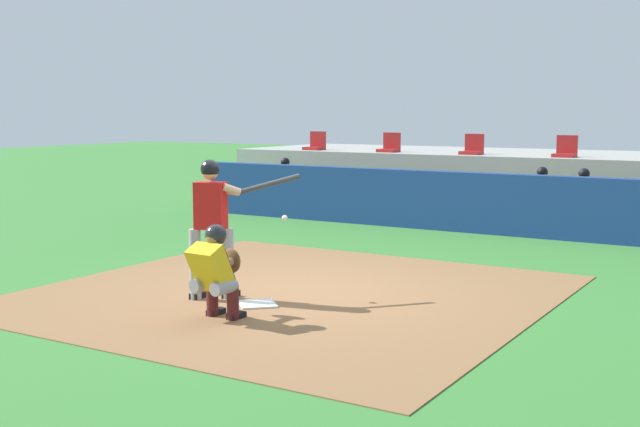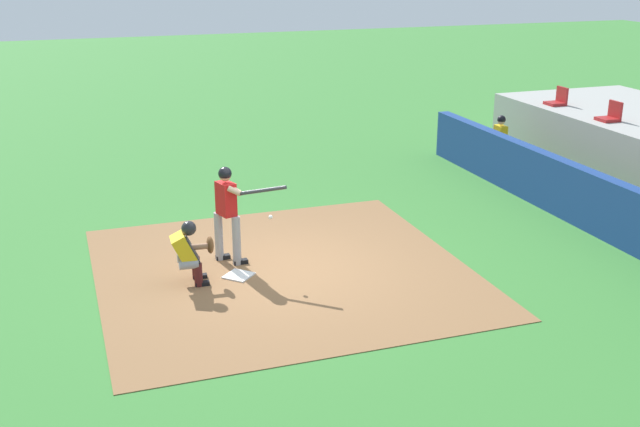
{
  "view_description": "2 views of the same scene",
  "coord_description": "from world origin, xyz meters",
  "px_view_note": "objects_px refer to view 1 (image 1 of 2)",
  "views": [
    {
      "loc": [
        5.83,
        -8.89,
        2.41
      ],
      "look_at": [
        0.0,
        0.7,
        1.0
      ],
      "focal_mm": 45.81,
      "sensor_mm": 36.0,
      "label": 1
    },
    {
      "loc": [
        12.25,
        -3.51,
        5.43
      ],
      "look_at": [
        0.0,
        0.7,
        1.0
      ],
      "focal_mm": 43.65,
      "sensor_mm": 36.0,
      "label": 2
    }
  ],
  "objects_px": {
    "dugout_player_2": "(581,200)",
    "stadium_seat_2": "(472,149)",
    "dugout_player_0": "(282,184)",
    "stadium_seat_3": "(565,151)",
    "home_plate": "(257,304)",
    "stadium_seat_0": "(316,145)",
    "batter_at_plate": "(213,220)",
    "stadium_seat_1": "(390,147)",
    "dugout_player_1": "(540,198)",
    "catcher_crouched": "(216,268)"
  },
  "relations": [
    {
      "from": "dugout_player_2",
      "to": "stadium_seat_2",
      "type": "bearing_deg",
      "value": 146.22
    },
    {
      "from": "dugout_player_0",
      "to": "stadium_seat_3",
      "type": "distance_m",
      "value": 6.57
    },
    {
      "from": "home_plate",
      "to": "stadium_seat_0",
      "type": "xyz_separation_m",
      "value": [
        -5.42,
        10.18,
        1.51
      ]
    },
    {
      "from": "dugout_player_2",
      "to": "stadium_seat_3",
      "type": "xyz_separation_m",
      "value": [
        -0.88,
        2.03,
        0.86
      ]
    },
    {
      "from": "batter_at_plate",
      "to": "stadium_seat_2",
      "type": "distance_m",
      "value": 10.2
    },
    {
      "from": "dugout_player_2",
      "to": "stadium_seat_1",
      "type": "distance_m",
      "value": 5.66
    },
    {
      "from": "dugout_player_1",
      "to": "stadium_seat_2",
      "type": "height_order",
      "value": "stadium_seat_2"
    },
    {
      "from": "catcher_crouched",
      "to": "stadium_seat_0",
      "type": "bearing_deg",
      "value": 116.26
    },
    {
      "from": "home_plate",
      "to": "dugout_player_1",
      "type": "distance_m",
      "value": 8.25
    },
    {
      "from": "dugout_player_0",
      "to": "home_plate",
      "type": "bearing_deg",
      "value": -57.93
    },
    {
      "from": "dugout_player_2",
      "to": "stadium_seat_1",
      "type": "relative_size",
      "value": 2.71
    },
    {
      "from": "stadium_seat_2",
      "to": "dugout_player_1",
      "type": "bearing_deg",
      "value": -42.54
    },
    {
      "from": "stadium_seat_0",
      "to": "stadium_seat_1",
      "type": "distance_m",
      "value": 2.17
    },
    {
      "from": "dugout_player_0",
      "to": "stadium_seat_0",
      "type": "relative_size",
      "value": 2.71
    },
    {
      "from": "catcher_crouched",
      "to": "stadium_seat_1",
      "type": "bearing_deg",
      "value": 106.5
    },
    {
      "from": "dugout_player_0",
      "to": "dugout_player_1",
      "type": "relative_size",
      "value": 1.0
    },
    {
      "from": "batter_at_plate",
      "to": "stadium_seat_3",
      "type": "distance_m",
      "value": 10.34
    },
    {
      "from": "batter_at_plate",
      "to": "stadium_seat_2",
      "type": "bearing_deg",
      "value": 92.28
    },
    {
      "from": "dugout_player_1",
      "to": "stadium_seat_2",
      "type": "relative_size",
      "value": 2.71
    },
    {
      "from": "stadium_seat_3",
      "to": "dugout_player_0",
      "type": "bearing_deg",
      "value": -161.79
    },
    {
      "from": "stadium_seat_1",
      "to": "dugout_player_0",
      "type": "bearing_deg",
      "value": -132.31
    },
    {
      "from": "home_plate",
      "to": "stadium_seat_1",
      "type": "bearing_deg",
      "value": 107.71
    },
    {
      "from": "catcher_crouched",
      "to": "stadium_seat_0",
      "type": "distance_m",
      "value": 12.29
    },
    {
      "from": "home_plate",
      "to": "dugout_player_0",
      "type": "distance_m",
      "value": 9.63
    },
    {
      "from": "stadium_seat_1",
      "to": "stadium_seat_3",
      "type": "bearing_deg",
      "value": 0.0
    },
    {
      "from": "stadium_seat_0",
      "to": "stadium_seat_3",
      "type": "distance_m",
      "value": 6.5
    },
    {
      "from": "dugout_player_1",
      "to": "stadium_seat_2",
      "type": "xyz_separation_m",
      "value": [
        -2.22,
        2.03,
        0.86
      ]
    },
    {
      "from": "dugout_player_0",
      "to": "stadium_seat_0",
      "type": "height_order",
      "value": "stadium_seat_0"
    },
    {
      "from": "dugout_player_2",
      "to": "stadium_seat_1",
      "type": "bearing_deg",
      "value": 158.66
    },
    {
      "from": "batter_at_plate",
      "to": "stadium_seat_3",
      "type": "bearing_deg",
      "value": 80.18
    },
    {
      "from": "dugout_player_1",
      "to": "stadium_seat_2",
      "type": "bearing_deg",
      "value": 137.46
    },
    {
      "from": "catcher_crouched",
      "to": "stadium_seat_2",
      "type": "bearing_deg",
      "value": 95.66
    },
    {
      "from": "dugout_player_1",
      "to": "dugout_player_2",
      "type": "relative_size",
      "value": 1.0
    },
    {
      "from": "batter_at_plate",
      "to": "catcher_crouched",
      "type": "distance_m",
      "value": 1.14
    },
    {
      "from": "stadium_seat_1",
      "to": "stadium_seat_2",
      "type": "bearing_deg",
      "value": 0.0
    },
    {
      "from": "catcher_crouched",
      "to": "stadium_seat_3",
      "type": "distance_m",
      "value": 11.08
    },
    {
      "from": "catcher_crouched",
      "to": "stadium_seat_2",
      "type": "xyz_separation_m",
      "value": [
        -1.09,
        10.99,
        0.93
      ]
    },
    {
      "from": "catcher_crouched",
      "to": "stadium_seat_1",
      "type": "xyz_separation_m",
      "value": [
        -3.26,
        10.99,
        0.93
      ]
    },
    {
      "from": "dugout_player_0",
      "to": "dugout_player_2",
      "type": "distance_m",
      "value": 7.06
    },
    {
      "from": "dugout_player_2",
      "to": "stadium_seat_3",
      "type": "height_order",
      "value": "stadium_seat_3"
    },
    {
      "from": "stadium_seat_2",
      "to": "dugout_player_2",
      "type": "bearing_deg",
      "value": -33.78
    },
    {
      "from": "dugout_player_0",
      "to": "catcher_crouched",
      "type": "bearing_deg",
      "value": -60.3
    },
    {
      "from": "home_plate",
      "to": "dugout_player_0",
      "type": "relative_size",
      "value": 0.34
    },
    {
      "from": "stadium_seat_3",
      "to": "dugout_player_2",
      "type": "bearing_deg",
      "value": -66.72
    },
    {
      "from": "stadium_seat_0",
      "to": "stadium_seat_1",
      "type": "relative_size",
      "value": 1.0
    },
    {
      "from": "stadium_seat_2",
      "to": "stadium_seat_3",
      "type": "height_order",
      "value": "same"
    },
    {
      "from": "dugout_player_1",
      "to": "dugout_player_2",
      "type": "bearing_deg",
      "value": 0.0
    },
    {
      "from": "dugout_player_1",
      "to": "stadium_seat_0",
      "type": "bearing_deg",
      "value": 162.74
    },
    {
      "from": "dugout_player_2",
      "to": "dugout_player_0",
      "type": "bearing_deg",
      "value": 180.0
    },
    {
      "from": "stadium_seat_0",
      "to": "stadium_seat_3",
      "type": "bearing_deg",
      "value": 0.0
    }
  ]
}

